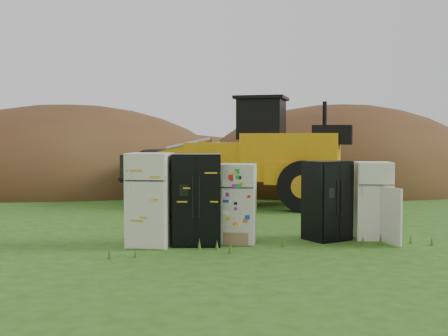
# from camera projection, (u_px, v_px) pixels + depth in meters

# --- Properties ---
(ground) EXTENTS (120.00, 120.00, 0.00)m
(ground) POSITION_uv_depth(u_px,v_px,m) (268.00, 242.00, 11.61)
(ground) COLOR #255316
(ground) RESTS_ON ground
(fridge_leftmost) EXTENTS (1.02, 1.00, 1.85)m
(fridge_leftmost) POSITION_uv_depth(u_px,v_px,m) (150.00, 200.00, 11.14)
(fridge_leftmost) COLOR white
(fridge_leftmost) RESTS_ON ground
(fridge_black_side) EXTENTS (1.08, 0.92, 1.83)m
(fridge_black_side) POSITION_uv_depth(u_px,v_px,m) (197.00, 199.00, 11.29)
(fridge_black_side) COLOR black
(fridge_black_side) RESTS_ON ground
(fridge_sticker) EXTENTS (0.90, 0.86, 1.62)m
(fridge_sticker) POSITION_uv_depth(u_px,v_px,m) (238.00, 203.00, 11.47)
(fridge_sticker) COLOR silver
(fridge_sticker) RESTS_ON ground
(fridge_black_right) EXTENTS (1.02, 0.94, 1.67)m
(fridge_black_right) POSITION_uv_depth(u_px,v_px,m) (327.00, 200.00, 11.82)
(fridge_black_right) COLOR black
(fridge_black_right) RESTS_ON ground
(fridge_open_door) EXTENTS (0.89, 0.85, 1.64)m
(fridge_open_door) POSITION_uv_depth(u_px,v_px,m) (373.00, 200.00, 11.96)
(fridge_open_door) COLOR white
(fridge_open_door) RESTS_ON ground
(wheel_loader) EXTENTS (7.70, 5.60, 3.46)m
(wheel_loader) POSITION_uv_depth(u_px,v_px,m) (235.00, 151.00, 17.98)
(wheel_loader) COLOR orange
(wheel_loader) RESTS_ON ground
(dirt_mound_right) EXTENTS (13.13, 9.63, 7.19)m
(dirt_mound_right) POSITION_uv_depth(u_px,v_px,m) (342.00, 189.00, 23.89)
(dirt_mound_right) COLOR #472516
(dirt_mound_right) RESTS_ON ground
(dirt_mound_left) EXTENTS (14.70, 11.02, 7.22)m
(dirt_mound_left) POSITION_uv_depth(u_px,v_px,m) (69.00, 188.00, 24.30)
(dirt_mound_left) COLOR #472516
(dirt_mound_left) RESTS_ON ground
(dirt_mound_back) EXTENTS (15.72, 10.48, 4.80)m
(dirt_mound_back) POSITION_uv_depth(u_px,v_px,m) (164.00, 180.00, 29.21)
(dirt_mound_back) COLOR #472516
(dirt_mound_back) RESTS_ON ground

